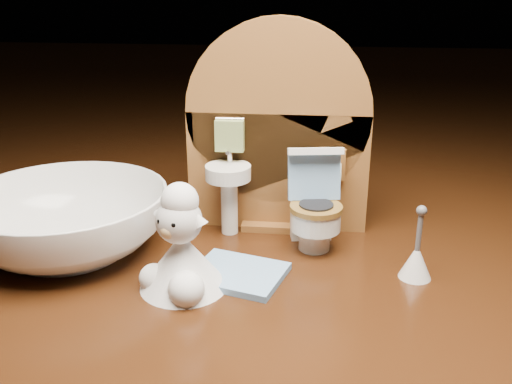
% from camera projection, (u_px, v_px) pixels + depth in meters
% --- Properties ---
extents(backdrop_panel, '(0.13, 0.05, 0.15)m').
position_uv_depth(backdrop_panel, '(277.00, 140.00, 0.41)').
color(backdrop_panel, brown).
rests_on(backdrop_panel, ground).
extents(toy_toilet, '(0.04, 0.05, 0.07)m').
position_uv_depth(toy_toilet, '(314.00, 210.00, 0.39)').
color(toy_toilet, white).
rests_on(toy_toilet, ground).
extents(bath_mat, '(0.07, 0.06, 0.00)m').
position_uv_depth(bath_mat, '(238.00, 274.00, 0.35)').
color(bath_mat, '#73A0CD').
rests_on(bath_mat, ground).
extents(toilet_brush, '(0.02, 0.02, 0.05)m').
position_uv_depth(toilet_brush, '(416.00, 259.00, 0.35)').
color(toilet_brush, white).
rests_on(toilet_brush, ground).
extents(plush_lamb, '(0.05, 0.05, 0.07)m').
position_uv_depth(plush_lamb, '(181.00, 253.00, 0.33)').
color(plush_lamb, white).
rests_on(plush_lamb, ground).
extents(ceramic_bowl, '(0.14, 0.14, 0.04)m').
position_uv_depth(ceramic_bowl, '(67.00, 222.00, 0.38)').
color(ceramic_bowl, white).
rests_on(ceramic_bowl, ground).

